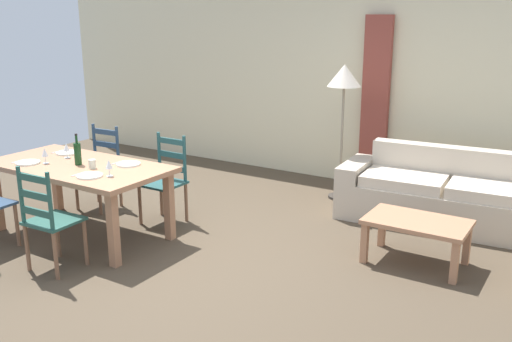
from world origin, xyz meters
name	(u,v)px	position (x,y,z in m)	size (l,w,h in m)	color
ground_plane	(180,261)	(0.00, 0.00, -0.01)	(9.60, 9.60, 0.02)	#4C3F2F
wall_far	(334,80)	(0.00, 3.30, 1.35)	(9.60, 0.16, 2.70)	beige
curtain_panel_left	(375,104)	(0.65, 3.16, 1.10)	(0.35, 0.08, 2.20)	brown
dining_table	(79,173)	(-1.26, -0.03, 0.66)	(1.90, 0.96, 0.75)	#AD7756
dining_chair_near_right	(49,219)	(-0.82, -0.76, 0.48)	(0.44, 0.42, 0.96)	#265147
dining_chair_far_left	(100,168)	(-1.74, 0.69, 0.48)	(0.44, 0.42, 0.96)	navy
dining_chair_far_right	(166,180)	(-0.77, 0.72, 0.48)	(0.42, 0.40, 0.96)	#245051
dinner_plate_near_left	(28,163)	(-1.71, -0.28, 0.76)	(0.24, 0.24, 0.02)	white
fork_near_left	(18,161)	(-1.86, -0.28, 0.75)	(0.02, 0.17, 0.01)	silver
dinner_plate_near_right	(90,176)	(-0.81, -0.28, 0.76)	(0.24, 0.24, 0.02)	white
fork_near_right	(79,174)	(-0.96, -0.28, 0.75)	(0.02, 0.17, 0.01)	silver
dinner_plate_far_left	(67,153)	(-1.71, 0.22, 0.76)	(0.24, 0.24, 0.02)	white
fork_far_left	(58,152)	(-1.86, 0.22, 0.75)	(0.02, 0.17, 0.01)	silver
dinner_plate_far_right	(128,164)	(-0.81, 0.22, 0.76)	(0.24, 0.24, 0.02)	white
fork_far_right	(118,163)	(-0.96, 0.22, 0.75)	(0.02, 0.17, 0.01)	silver
wine_bottle	(78,153)	(-1.24, -0.04, 0.87)	(0.07, 0.07, 0.32)	#143819
wine_glass_near_left	(45,153)	(-1.55, -0.19, 0.86)	(0.06, 0.06, 0.16)	white
wine_glass_near_right	(109,165)	(-0.66, -0.18, 0.86)	(0.06, 0.06, 0.16)	white
wine_glass_far_left	(66,148)	(-1.56, 0.09, 0.86)	(0.06, 0.06, 0.16)	white
coffee_cup_primary	(92,164)	(-1.01, -0.07, 0.80)	(0.07, 0.07, 0.09)	beige
couch	(448,197)	(1.85, 2.30, 0.29)	(2.33, 0.97, 0.80)	#C2B39D
coffee_table	(417,227)	(1.87, 1.09, 0.36)	(0.90, 0.56, 0.42)	#AD7756
standing_lamp	(344,84)	(0.50, 2.49, 1.41)	(0.40, 0.40, 1.64)	#332D28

